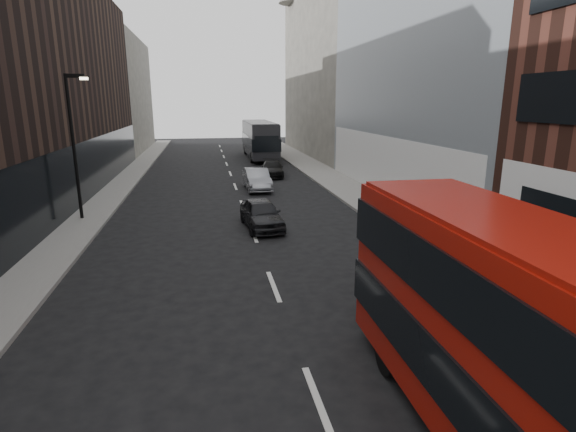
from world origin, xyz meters
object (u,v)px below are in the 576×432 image
street_lamp (74,138)px  car_c (272,169)px  grey_bus (259,139)px  car_b (257,179)px  red_bus (542,356)px  car_a (261,214)px

street_lamp → car_c: size_ratio=1.63×
car_c → grey_bus: bearing=94.9°
grey_bus → car_b: bearing=-97.2°
red_bus → car_c: red_bus is taller
grey_bus → car_a: size_ratio=2.91×
grey_bus → car_b: 17.65m
street_lamp → car_a: street_lamp is taller
street_lamp → car_a: size_ratio=1.72×
red_bus → car_c: size_ratio=2.36×
street_lamp → red_bus: street_lamp is taller
car_b → red_bus: bearing=-88.8°
grey_bus → street_lamp: bearing=-116.0°
street_lamp → car_c: street_lamp is taller
street_lamp → car_a: (8.72, -2.93, -3.49)m
street_lamp → car_b: 12.17m
street_lamp → red_bus: (10.93, -18.45, -1.92)m
grey_bus → car_c: 12.16m
street_lamp → grey_bus: bearing=63.6°
grey_bus → car_a: bearing=-96.4°
grey_bus → car_c: (-0.46, -12.06, -1.42)m
grey_bus → red_bus: bearing=-91.0°
car_a → car_b: (0.90, 9.54, 0.03)m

